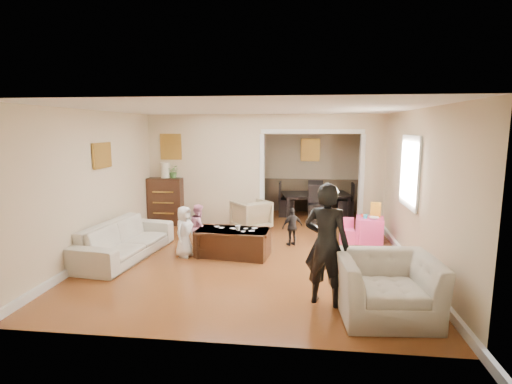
# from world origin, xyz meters

# --- Properties ---
(floor) EXTENTS (7.00, 7.00, 0.00)m
(floor) POSITION_xyz_m (0.00, 0.00, 0.00)
(floor) COLOR #A3572A
(floor) RESTS_ON ground
(partition_left) EXTENTS (2.75, 0.18, 2.60)m
(partition_left) POSITION_xyz_m (-1.38, 1.80, 1.30)
(partition_left) COLOR beige
(partition_left) RESTS_ON ground
(partition_right) EXTENTS (0.55, 0.18, 2.60)m
(partition_right) POSITION_xyz_m (2.48, 1.80, 1.30)
(partition_right) COLOR beige
(partition_right) RESTS_ON ground
(partition_header) EXTENTS (2.22, 0.18, 0.35)m
(partition_header) POSITION_xyz_m (1.10, 1.80, 2.42)
(partition_header) COLOR beige
(partition_header) RESTS_ON partition_right
(window_pane) EXTENTS (0.03, 0.95, 1.10)m
(window_pane) POSITION_xyz_m (2.73, -0.40, 1.55)
(window_pane) COLOR white
(window_pane) RESTS_ON ground
(framed_art_partition) EXTENTS (0.45, 0.03, 0.55)m
(framed_art_partition) POSITION_xyz_m (-2.20, 1.70, 1.85)
(framed_art_partition) COLOR brown
(framed_art_partition) RESTS_ON partition_left
(framed_art_sofa_wall) EXTENTS (0.03, 0.55, 0.40)m
(framed_art_sofa_wall) POSITION_xyz_m (-2.71, -0.60, 1.80)
(framed_art_sofa_wall) COLOR brown
(framed_art_alcove) EXTENTS (0.45, 0.03, 0.55)m
(framed_art_alcove) POSITION_xyz_m (1.10, 3.44, 1.70)
(framed_art_alcove) COLOR brown
(sofa) EXTENTS (1.10, 2.26, 0.63)m
(sofa) POSITION_xyz_m (-2.23, -0.88, 0.32)
(sofa) COLOR beige
(sofa) RESTS_ON ground
(armchair_back) EXTENTS (1.03, 1.03, 0.68)m
(armchair_back) POSITION_xyz_m (-0.24, 1.31, 0.34)
(armchair_back) COLOR tan
(armchair_back) RESTS_ON ground
(armchair_front) EXTENTS (1.24, 1.10, 0.76)m
(armchair_front) POSITION_xyz_m (1.94, -2.65, 0.38)
(armchair_front) COLOR beige
(armchair_front) RESTS_ON ground
(dresser) EXTENTS (0.81, 0.46, 1.12)m
(dresser) POSITION_xyz_m (-2.33, 1.62, 0.56)
(dresser) COLOR black
(dresser) RESTS_ON ground
(table_lamp) EXTENTS (0.22, 0.22, 0.36)m
(table_lamp) POSITION_xyz_m (-2.33, 1.62, 1.30)
(table_lamp) COLOR beige
(table_lamp) RESTS_ON dresser
(potted_plant) EXTENTS (0.27, 0.24, 0.30)m
(potted_plant) POSITION_xyz_m (-2.13, 1.62, 1.27)
(potted_plant) COLOR #4F8038
(potted_plant) RESTS_ON dresser
(coffee_table) EXTENTS (1.36, 0.81, 0.48)m
(coffee_table) POSITION_xyz_m (-0.33, -0.57, 0.24)
(coffee_table) COLOR #3C2213
(coffee_table) RESTS_ON ground
(coffee_cup) EXTENTS (0.11, 0.11, 0.09)m
(coffee_cup) POSITION_xyz_m (-0.23, -0.62, 0.53)
(coffee_cup) COLOR silver
(coffee_cup) RESTS_ON coffee_table
(play_table) EXTENTS (0.61, 0.61, 0.51)m
(play_table) POSITION_xyz_m (2.26, 0.57, 0.25)
(play_table) COLOR #E53C8A
(play_table) RESTS_ON ground
(cereal_box) EXTENTS (0.21, 0.10, 0.30)m
(cereal_box) POSITION_xyz_m (2.38, 0.67, 0.66)
(cereal_box) COLOR yellow
(cereal_box) RESTS_ON play_table
(cyan_cup) EXTENTS (0.08, 0.08, 0.08)m
(cyan_cup) POSITION_xyz_m (2.16, 0.52, 0.55)
(cyan_cup) COLOR teal
(cyan_cup) RESTS_ON play_table
(toy_block) EXTENTS (0.09, 0.07, 0.05)m
(toy_block) POSITION_xyz_m (2.14, 0.69, 0.53)
(toy_block) COLOR red
(toy_block) RESTS_ON play_table
(play_bowl) EXTENTS (0.23, 0.23, 0.05)m
(play_bowl) POSITION_xyz_m (2.31, 0.45, 0.53)
(play_bowl) COLOR white
(play_bowl) RESTS_ON play_table
(dining_table) EXTENTS (1.87, 1.25, 0.61)m
(dining_table) POSITION_xyz_m (1.26, 2.79, 0.30)
(dining_table) COLOR black
(dining_table) RESTS_ON ground
(adult_person) EXTENTS (0.69, 0.56, 1.62)m
(adult_person) POSITION_xyz_m (1.22, -2.38, 0.81)
(adult_person) COLOR black
(adult_person) RESTS_ON ground
(child_kneel_a) EXTENTS (0.42, 0.52, 0.92)m
(child_kneel_a) POSITION_xyz_m (-1.18, -0.72, 0.46)
(child_kneel_a) COLOR white
(child_kneel_a) RESTS_ON ground
(child_kneel_b) EXTENTS (0.41, 0.48, 0.87)m
(child_kneel_b) POSITION_xyz_m (-1.03, -0.27, 0.44)
(child_kneel_b) COLOR pink
(child_kneel_b) RESTS_ON ground
(child_toddler) EXTENTS (0.47, 0.39, 0.76)m
(child_toddler) POSITION_xyz_m (0.72, 0.18, 0.38)
(child_toddler) COLOR black
(child_toddler) RESTS_ON ground
(craft_papers) EXTENTS (0.83, 0.39, 0.00)m
(craft_papers) POSITION_xyz_m (-0.24, -0.50, 0.48)
(craft_papers) COLOR white
(craft_papers) RESTS_ON coffee_table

